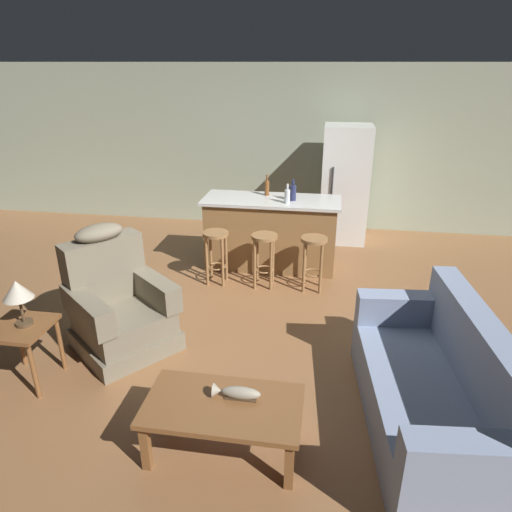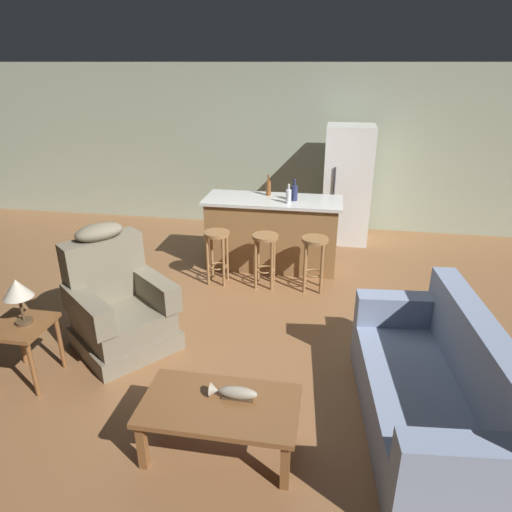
{
  "view_description": "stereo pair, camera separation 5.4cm",
  "coord_description": "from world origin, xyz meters",
  "px_view_note": "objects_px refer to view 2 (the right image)",
  "views": [
    {
      "loc": [
        0.71,
        -4.38,
        2.6
      ],
      "look_at": [
        0.03,
        -0.1,
        0.75
      ],
      "focal_mm": 32.0,
      "sensor_mm": 36.0,
      "label": 1
    },
    {
      "loc": [
        0.77,
        -4.37,
        2.6
      ],
      "look_at": [
        0.03,
        -0.1,
        0.75
      ],
      "focal_mm": 32.0,
      "sensor_mm": 36.0,
      "label": 2
    }
  ],
  "objects_px": {
    "bottle_tall_green": "(268,188)",
    "table_lamp": "(17,291)",
    "coffee_table": "(220,410)",
    "kitchen_island": "(272,233)",
    "couch": "(435,392)",
    "recliner_near_lamp": "(118,305)",
    "fish_figurine": "(233,392)",
    "bottle_short_amber": "(289,196)",
    "bar_stool_left": "(217,248)",
    "bar_stool_middle": "(265,251)",
    "refrigerator": "(347,185)",
    "end_table": "(22,334)",
    "bar_stool_right": "(314,254)",
    "bottle_wine_dark": "(294,193)"
  },
  "relations": [
    {
      "from": "coffee_table",
      "to": "table_lamp",
      "type": "relative_size",
      "value": 2.68
    },
    {
      "from": "fish_figurine",
      "to": "recliner_near_lamp",
      "type": "bearing_deg",
      "value": 141.71
    },
    {
      "from": "refrigerator",
      "to": "couch",
      "type": "bearing_deg",
      "value": -80.98
    },
    {
      "from": "couch",
      "to": "refrigerator",
      "type": "distance_m",
      "value": 4.11
    },
    {
      "from": "bar_stool_left",
      "to": "refrigerator",
      "type": "distance_m",
      "value": 2.45
    },
    {
      "from": "end_table",
      "to": "bar_stool_right",
      "type": "xyz_separation_m",
      "value": [
        2.37,
        2.16,
        0.01
      ]
    },
    {
      "from": "table_lamp",
      "to": "bar_stool_middle",
      "type": "distance_m",
      "value": 2.78
    },
    {
      "from": "coffee_table",
      "to": "kitchen_island",
      "type": "xyz_separation_m",
      "value": [
        -0.09,
        3.3,
        0.11
      ]
    },
    {
      "from": "bottle_tall_green",
      "to": "table_lamp",
      "type": "bearing_deg",
      "value": -119.32
    },
    {
      "from": "coffee_table",
      "to": "refrigerator",
      "type": "height_order",
      "value": "refrigerator"
    },
    {
      "from": "bar_stool_right",
      "to": "refrigerator",
      "type": "distance_m",
      "value": 1.91
    },
    {
      "from": "fish_figurine",
      "to": "bottle_tall_green",
      "type": "height_order",
      "value": "bottle_tall_green"
    },
    {
      "from": "refrigerator",
      "to": "bottle_tall_green",
      "type": "bearing_deg",
      "value": -135.65
    },
    {
      "from": "coffee_table",
      "to": "bar_stool_right",
      "type": "height_order",
      "value": "bar_stool_right"
    },
    {
      "from": "bar_stool_left",
      "to": "bottle_wine_dark",
      "type": "distance_m",
      "value": 1.22
    },
    {
      "from": "couch",
      "to": "recliner_near_lamp",
      "type": "height_order",
      "value": "recliner_near_lamp"
    },
    {
      "from": "fish_figurine",
      "to": "bar_stool_middle",
      "type": "distance_m",
      "value": 2.6
    },
    {
      "from": "table_lamp",
      "to": "bottle_tall_green",
      "type": "height_order",
      "value": "bottle_tall_green"
    },
    {
      "from": "bottle_wine_dark",
      "to": "recliner_near_lamp",
      "type": "bearing_deg",
      "value": -125.31
    },
    {
      "from": "coffee_table",
      "to": "end_table",
      "type": "distance_m",
      "value": 1.93
    },
    {
      "from": "recliner_near_lamp",
      "to": "couch",
      "type": "bearing_deg",
      "value": 25.52
    },
    {
      "from": "fish_figurine",
      "to": "bar_stool_left",
      "type": "distance_m",
      "value": 2.71
    },
    {
      "from": "couch",
      "to": "bar_stool_middle",
      "type": "distance_m",
      "value": 2.73
    },
    {
      "from": "fish_figurine",
      "to": "couch",
      "type": "relative_size",
      "value": 0.17
    },
    {
      "from": "coffee_table",
      "to": "kitchen_island",
      "type": "relative_size",
      "value": 0.61
    },
    {
      "from": "coffee_table",
      "to": "end_table",
      "type": "relative_size",
      "value": 1.96
    },
    {
      "from": "bottle_wine_dark",
      "to": "bar_stool_left",
      "type": "bearing_deg",
      "value": -145.35
    },
    {
      "from": "table_lamp",
      "to": "bar_stool_left",
      "type": "xyz_separation_m",
      "value": [
        1.13,
        2.14,
        -0.4
      ]
    },
    {
      "from": "bar_stool_left",
      "to": "bar_stool_middle",
      "type": "relative_size",
      "value": 1.0
    },
    {
      "from": "bar_stool_middle",
      "to": "bar_stool_right",
      "type": "relative_size",
      "value": 1.0
    },
    {
      "from": "bar_stool_right",
      "to": "bottle_tall_green",
      "type": "bearing_deg",
      "value": 130.49
    },
    {
      "from": "coffee_table",
      "to": "bottle_wine_dark",
      "type": "bearing_deg",
      "value": 86.72
    },
    {
      "from": "end_table",
      "to": "couch",
      "type": "bearing_deg",
      "value": -0.53
    },
    {
      "from": "recliner_near_lamp",
      "to": "bottle_tall_green",
      "type": "bearing_deg",
      "value": 103.11
    },
    {
      "from": "refrigerator",
      "to": "bottle_short_amber",
      "type": "relative_size",
      "value": 7.12
    },
    {
      "from": "recliner_near_lamp",
      "to": "kitchen_island",
      "type": "xyz_separation_m",
      "value": [
        1.22,
        2.13,
        0.06
      ]
    },
    {
      "from": "bottle_tall_green",
      "to": "recliner_near_lamp",
      "type": "bearing_deg",
      "value": -116.26
    },
    {
      "from": "recliner_near_lamp",
      "to": "bar_stool_middle",
      "type": "bearing_deg",
      "value": 90.41
    },
    {
      "from": "couch",
      "to": "recliner_near_lamp",
      "type": "xyz_separation_m",
      "value": [
        -2.83,
        0.7,
        0.08
      ]
    },
    {
      "from": "fish_figurine",
      "to": "table_lamp",
      "type": "bearing_deg",
      "value": 166.79
    },
    {
      "from": "fish_figurine",
      "to": "table_lamp",
      "type": "relative_size",
      "value": 0.83
    },
    {
      "from": "fish_figurine",
      "to": "refrigerator",
      "type": "bearing_deg",
      "value": 79.72
    },
    {
      "from": "table_lamp",
      "to": "bottle_short_amber",
      "type": "bearing_deg",
      "value": 53.2
    },
    {
      "from": "couch",
      "to": "bottle_wine_dark",
      "type": "xyz_separation_m",
      "value": [
        -1.33,
        2.81,
        0.71
      ]
    },
    {
      "from": "coffee_table",
      "to": "bottle_tall_green",
      "type": "height_order",
      "value": "bottle_tall_green"
    },
    {
      "from": "fish_figurine",
      "to": "bottle_short_amber",
      "type": "bearing_deg",
      "value": 89.08
    },
    {
      "from": "fish_figurine",
      "to": "kitchen_island",
      "type": "xyz_separation_m",
      "value": [
        -0.17,
        3.22,
        0.02
      ]
    },
    {
      "from": "bar_stool_left",
      "to": "bottle_wine_dark",
      "type": "xyz_separation_m",
      "value": [
        0.88,
        0.61,
        0.58
      ]
    },
    {
      "from": "bar_stool_right",
      "to": "bottle_tall_green",
      "type": "relative_size",
      "value": 2.44
    },
    {
      "from": "recliner_near_lamp",
      "to": "bar_stool_middle",
      "type": "height_order",
      "value": "recliner_near_lamp"
    }
  ]
}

